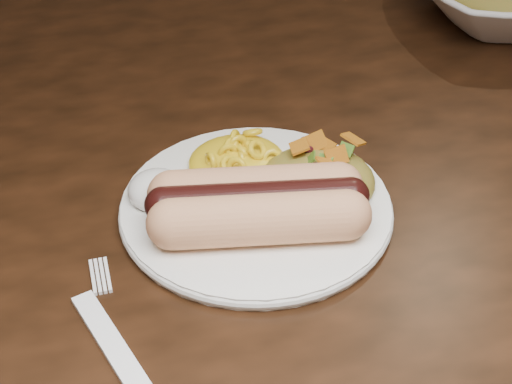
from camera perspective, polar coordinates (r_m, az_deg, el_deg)
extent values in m
cube|color=black|center=(0.65, -2.75, -1.16)|extent=(1.60, 0.90, 0.04)
cylinder|color=white|center=(0.61, 0.00, -1.14)|extent=(0.26, 0.26, 0.01)
cylinder|color=#E8A971|center=(0.57, 0.56, -1.92)|extent=(0.13, 0.06, 0.04)
cylinder|color=#E8A971|center=(0.59, -0.28, 0.01)|extent=(0.13, 0.06, 0.04)
cylinder|color=black|center=(0.58, 0.13, -0.62)|extent=(0.14, 0.05, 0.03)
ellipsoid|color=yellow|center=(0.64, -1.42, 3.06)|extent=(0.09, 0.08, 0.03)
ellipsoid|color=white|center=(0.61, -7.27, 0.57)|extent=(0.06, 0.06, 0.03)
ellipsoid|color=#AD6220|center=(0.62, 4.47, 1.16)|extent=(0.09, 0.09, 0.04)
cube|color=white|center=(0.53, -10.49, -10.74)|extent=(0.06, 0.15, 0.00)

